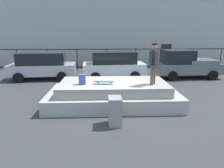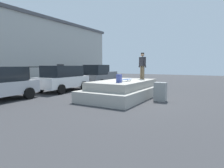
# 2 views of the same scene
# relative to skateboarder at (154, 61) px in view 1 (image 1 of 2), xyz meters

# --- Properties ---
(ground_plane) EXTENTS (60.00, 60.00, 0.00)m
(ground_plane) POSITION_rel_skateboarder_xyz_m (-1.78, 0.14, -1.94)
(ground_plane) COLOR #38383A
(concrete_ledge) EXTENTS (5.58, 2.93, 0.98)m
(concrete_ledge) POSITION_rel_skateboarder_xyz_m (-1.60, 0.49, -1.49)
(concrete_ledge) COLOR #ADA89E
(concrete_ledge) RESTS_ON ground_plane
(skateboarder) EXTENTS (0.51, 0.70, 1.66)m
(skateboarder) POSITION_rel_skateboarder_xyz_m (0.00, 0.00, 0.00)
(skateboarder) COLOR brown
(skateboarder) RESTS_ON concrete_ledge
(skateboard) EXTENTS (0.83, 0.29, 0.12)m
(skateboard) POSITION_rel_skateboarder_xyz_m (-2.01, 0.13, -0.85)
(skateboard) COLOR #264C8C
(skateboard) RESTS_ON concrete_ledge
(backpack) EXTENTS (0.29, 0.22, 0.42)m
(backpack) POSITION_rel_skateboarder_xyz_m (-2.89, 0.12, -0.74)
(backpack) COLOR #3F4C99
(backpack) RESTS_ON concrete_ledge
(car_silver_hatchback_near) EXTENTS (4.39, 2.36, 1.79)m
(car_silver_hatchback_near) POSITION_rel_skateboarder_xyz_m (-6.09, 5.61, -0.99)
(car_silver_hatchback_near) COLOR #B7B7BC
(car_silver_hatchback_near) RESTS_ON ground_plane
(car_white_hatchback_mid) EXTENTS (4.21, 2.29, 1.84)m
(car_white_hatchback_mid) POSITION_rel_skateboarder_xyz_m (-1.33, 5.55, -0.97)
(car_white_hatchback_mid) COLOR white
(car_white_hatchback_mid) RESTS_ON ground_plane
(car_grey_pickup_far) EXTENTS (4.44, 2.22, 1.91)m
(car_grey_pickup_far) POSITION_rel_skateboarder_xyz_m (3.62, 5.67, -1.00)
(car_grey_pickup_far) COLOR slate
(car_grey_pickup_far) RESTS_ON ground_plane
(utility_box) EXTENTS (0.45, 0.61, 0.97)m
(utility_box) POSITION_rel_skateboarder_xyz_m (-1.64, -1.64, -1.45)
(utility_box) COLOR gray
(utility_box) RESTS_ON ground_plane
(fence_row) EXTENTS (24.06, 0.06, 1.77)m
(fence_row) POSITION_rel_skateboarder_xyz_m (-1.78, 8.73, -0.67)
(fence_row) COLOR black
(fence_row) RESTS_ON ground_plane
(warehouse_building) EXTENTS (28.74, 6.63, 6.81)m
(warehouse_building) POSITION_rel_skateboarder_xyz_m (-1.77, 14.24, 1.48)
(warehouse_building) COLOR #B2B2AD
(warehouse_building) RESTS_ON ground_plane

